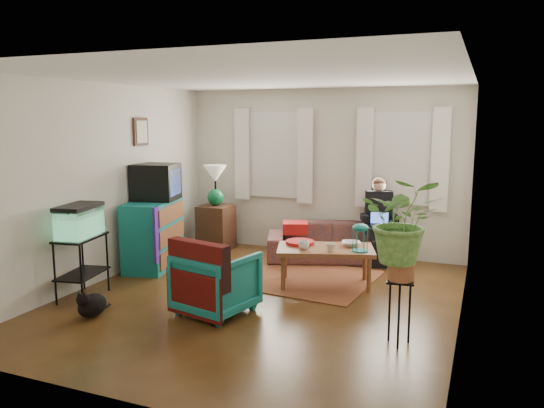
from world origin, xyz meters
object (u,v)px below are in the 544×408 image
at_px(dresser, 153,234).
at_px(armchair, 216,279).
at_px(sofa, 332,236).
at_px(side_table, 216,227).
at_px(plant_stand, 399,312).
at_px(aquarium_stand, 82,267).
at_px(coffee_table, 325,266).

relative_size(dresser, armchair, 1.41).
distance_m(sofa, side_table, 1.97).
xyz_separation_m(side_table, plant_stand, (3.39, -2.66, -0.05)).
distance_m(aquarium_stand, armchair, 1.73).
relative_size(sofa, coffee_table, 1.59).
relative_size(armchair, coffee_table, 0.63).
height_order(aquarium_stand, armchair, armchair).
bearing_deg(side_table, sofa, 1.08).
relative_size(side_table, aquarium_stand, 0.97).
height_order(aquarium_stand, plant_stand, aquarium_stand).
height_order(sofa, coffee_table, sofa).
bearing_deg(armchair, sofa, -89.87).
relative_size(sofa, aquarium_stand, 2.57).
xyz_separation_m(sofa, aquarium_stand, (-2.31, -2.78, -0.00)).
bearing_deg(plant_stand, dresser, 159.68).
height_order(sofa, side_table, sofa).
xyz_separation_m(sofa, plant_stand, (1.42, -2.70, -0.06)).
relative_size(armchair, plant_stand, 1.20).
bearing_deg(sofa, armchair, -122.24).
bearing_deg(dresser, coffee_table, -10.48).
relative_size(dresser, aquarium_stand, 1.44).
bearing_deg(side_table, plant_stand, -38.16).
height_order(dresser, coffee_table, dresser).
distance_m(sofa, dresser, 2.66).
height_order(dresser, plant_stand, dresser).
height_order(side_table, plant_stand, side_table).
xyz_separation_m(aquarium_stand, plant_stand, (3.74, 0.08, -0.06)).
bearing_deg(coffee_table, sofa, 83.78).
bearing_deg(aquarium_stand, plant_stand, -9.32).
distance_m(armchair, coffee_table, 1.62).
bearing_deg(armchair, dresser, -23.96).
height_order(armchair, coffee_table, armchair).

